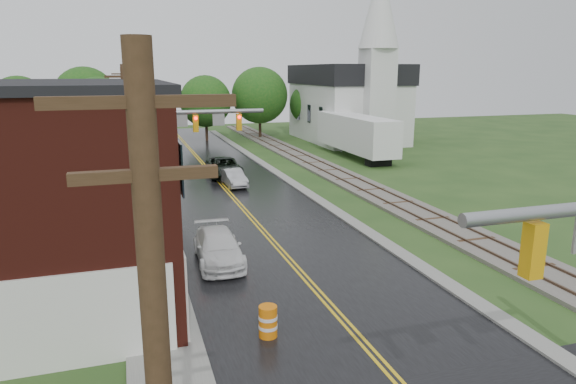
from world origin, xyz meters
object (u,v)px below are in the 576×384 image
traffic_signal_far (184,132)px  pickup_white (218,248)px  tree_left_c (33,125)px  tree_left_e (102,113)px  semi_trailer (356,133)px  construction_barrel (268,322)px  utility_pole_c (125,116)px  church (351,94)px  suv_dark (224,167)px  utility_pole_b (129,151)px  sedan_silver (233,178)px

traffic_signal_far → pickup_white: 10.58m
tree_left_c → tree_left_e: tree_left_e is taller
semi_trailer → construction_barrel: bearing=-119.4°
utility_pole_c → pickup_white: size_ratio=1.82×
church → pickup_white: size_ratio=4.04×
utility_pole_c → pickup_white: (3.60, -26.69, -4.00)m
traffic_signal_far → tree_left_c: (-10.38, 12.90, -0.46)m
tree_left_c → semi_trailer: 29.58m
suv_dark → semi_trailer: size_ratio=0.41×
utility_pole_b → sedan_silver: utility_pole_b is taller
sedan_silver → utility_pole_c: bearing=121.4°
traffic_signal_far → tree_left_c: bearing=128.8°
utility_pole_c → suv_dark: bearing=-43.4°
traffic_signal_far → tree_left_c: tree_left_c is taller
construction_barrel → utility_pole_b: bearing=108.2°
sedan_silver → tree_left_e: bearing=123.6°
suv_dark → construction_barrel: (-3.65, -26.83, -0.24)m
pickup_white → semi_trailer: bearing=56.0°
tree_left_e → construction_barrel: (6.00, -35.90, -4.26)m
traffic_signal_far → construction_barrel: traffic_signal_far is taller
church → pickup_white: 43.48m
suv_dark → utility_pole_b: bearing=-114.7°
construction_barrel → church: bearing=62.4°
church → tree_left_e: bearing=-164.8°
traffic_signal_far → suv_dark: traffic_signal_far is taller
church → tree_left_c: (-33.85, -13.84, -1.32)m
tree_left_c → tree_left_e: 7.82m
utility_pole_b → sedan_silver: 13.98m
utility_pole_b → pickup_white: size_ratio=1.82×
traffic_signal_far → utility_pole_c: bearing=101.1°
utility_pole_b → tree_left_c: 19.24m
utility_pole_b → tree_left_e: size_ratio=1.10×
suv_dark → church: bearing=43.8°
church → sedan_silver: church is taller
pickup_white → utility_pole_b: bearing=130.1°
sedan_silver → pickup_white: (-4.00, -15.69, 0.07)m
utility_pole_b → tree_left_e: 23.99m
church → suv_dark: bearing=-138.6°
suv_dark → construction_barrel: 27.07m
tree_left_e → pickup_white: tree_left_e is taller
tree_left_e → suv_dark: 13.84m
sedan_silver → semi_trailer: (14.74, 9.59, 1.84)m
church → construction_barrel: church is taller
utility_pole_b → tree_left_c: size_ratio=1.18×
sedan_silver → semi_trailer: size_ratio=0.28×
utility_pole_b → utility_pole_c: size_ratio=1.00×
traffic_signal_far → construction_barrel: (0.62, -17.00, -4.42)m
suv_dark → sedan_silver: bearing=-87.5°
traffic_signal_far → tree_left_c: 16.56m
tree_left_c → suv_dark: tree_left_c is taller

